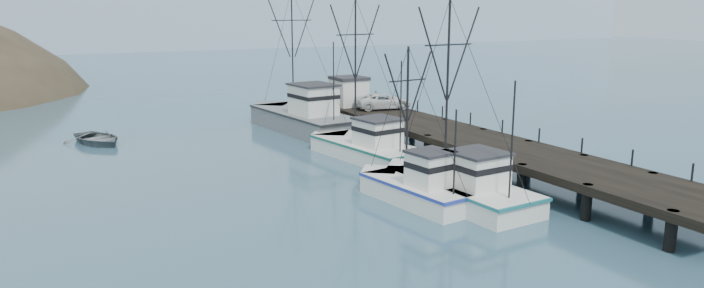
% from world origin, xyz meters
% --- Properties ---
extents(ground, '(400.00, 400.00, 0.00)m').
position_xyz_m(ground, '(0.00, 0.00, 0.00)').
color(ground, '#2F5169').
rests_on(ground, ground).
extents(pier, '(6.00, 44.00, 2.00)m').
position_xyz_m(pier, '(14.00, 16.00, 1.69)').
color(pier, black).
rests_on(pier, ground).
extents(distant_ridge, '(360.00, 40.00, 26.00)m').
position_xyz_m(distant_ridge, '(10.00, 170.00, 0.00)').
color(distant_ridge, '#9EB2C6').
rests_on(distant_ridge, ground).
extents(trawler_near, '(4.63, 12.06, 12.08)m').
position_xyz_m(trawler_near, '(7.42, 7.16, 0.82)').
color(trawler_near, white).
rests_on(trawler_near, ground).
extents(trawler_mid, '(4.02, 9.25, 9.40)m').
position_xyz_m(trawler_mid, '(5.09, 8.09, 0.82)').
color(trawler_mid, white).
rests_on(trawler_mid, ground).
extents(trawler_far, '(5.32, 12.20, 12.28)m').
position_xyz_m(trawler_far, '(7.85, 19.31, 0.82)').
color(trawler_far, white).
rests_on(trawler_far, ground).
extents(work_vessel, '(6.12, 15.91, 13.21)m').
position_xyz_m(work_vessel, '(7.91, 31.43, 1.23)').
color(work_vessel, slate).
rests_on(work_vessel, ground).
extents(pier_shed, '(3.00, 3.20, 2.80)m').
position_xyz_m(pier_shed, '(12.94, 31.54, 3.42)').
color(pier_shed, silver).
rests_on(pier_shed, pier).
extents(pickup_truck, '(5.66, 3.42, 1.47)m').
position_xyz_m(pickup_truck, '(14.80, 28.19, 2.73)').
color(pickup_truck, silver).
rests_on(pickup_truck, pier).
extents(motorboat, '(5.92, 6.99, 1.23)m').
position_xyz_m(motorboat, '(-9.64, 34.16, 0.00)').
color(motorboat, slate).
rests_on(motorboat, ground).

